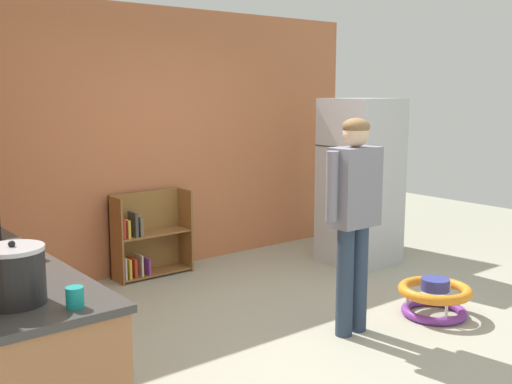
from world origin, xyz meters
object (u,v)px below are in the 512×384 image
object	(u,v)px
refrigerator	(360,182)
yellow_cup	(36,251)
crock_pot	(14,275)
bookshelf	(146,239)
baby_walker	(435,297)
standing_person	(354,207)
teal_cup	(75,297)

from	to	relation	value
refrigerator	yellow_cup	bearing A→B (deg)	-166.32
crock_pot	refrigerator	bearing A→B (deg)	21.35
crock_pot	yellow_cup	bearing A→B (deg)	64.36
crock_pot	bookshelf	bearing A→B (deg)	51.64
baby_walker	crock_pot	bearing A→B (deg)	-178.09
baby_walker	crock_pot	xyz separation A→B (m)	(-3.40, -0.11, 0.88)
bookshelf	crock_pot	world-z (taller)	crock_pot
standing_person	yellow_cup	size ratio (longest dim) A/B	17.49
baby_walker	teal_cup	xyz separation A→B (m)	(-3.21, -0.33, 0.79)
refrigerator	baby_walker	distance (m)	1.82
crock_pot	yellow_cup	xyz separation A→B (m)	(0.33, 0.69, -0.09)
refrigerator	yellow_cup	world-z (taller)	refrigerator
bookshelf	standing_person	world-z (taller)	standing_person
bookshelf	baby_walker	size ratio (longest dim) A/B	1.41
refrigerator	standing_person	size ratio (longest dim) A/B	1.07
teal_cup	baby_walker	bearing A→B (deg)	5.91
bookshelf	baby_walker	bearing A→B (deg)	-62.09
refrigerator	teal_cup	bearing A→B (deg)	-155.03
baby_walker	yellow_cup	bearing A→B (deg)	169.35
bookshelf	yellow_cup	xyz separation A→B (m)	(-1.74, -1.93, 0.57)
refrigerator	yellow_cup	distance (m)	3.91
crock_pot	yellow_cup	size ratio (longest dim) A/B	3.11
yellow_cup	baby_walker	bearing A→B (deg)	-10.65
crock_pot	teal_cup	bearing A→B (deg)	-48.60
bookshelf	baby_walker	xyz separation A→B (m)	(1.33, -2.51, -0.22)
baby_walker	yellow_cup	distance (m)	3.22
standing_person	baby_walker	distance (m)	1.18
baby_walker	crock_pot	size ratio (longest dim) A/B	2.04
baby_walker	teal_cup	world-z (taller)	teal_cup
teal_cup	crock_pot	bearing A→B (deg)	131.40
bookshelf	standing_person	size ratio (longest dim) A/B	0.51
bookshelf	teal_cup	size ratio (longest dim) A/B	8.95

